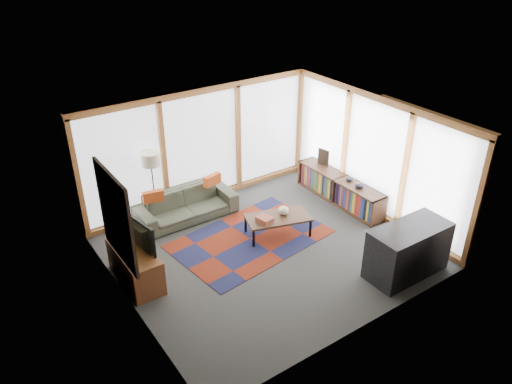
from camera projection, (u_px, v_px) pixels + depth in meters
ground at (268, 250)px, 9.60m from camera, size 5.50×5.50×0.00m
room_envelope at (272, 161)px, 9.51m from camera, size 5.52×5.02×2.62m
rug at (250, 239)px, 9.94m from camera, size 3.18×2.25×0.01m
sofa at (186, 205)px, 10.50m from camera, size 2.14×0.86×0.62m
pillow_left at (153, 196)px, 9.96m from camera, size 0.43×0.21×0.23m
pillow_right at (212, 180)px, 10.59m from camera, size 0.43×0.21×0.23m
floor_lamp at (154, 187)px, 10.21m from camera, size 0.39×0.39×1.55m
coffee_table at (278, 226)px, 9.98m from camera, size 1.39×0.98×0.42m
book_stack at (265, 219)px, 9.70m from camera, size 0.29×0.34×0.10m
vase at (283, 210)px, 9.92m from camera, size 0.23×0.23×0.18m
bookshelf at (340, 190)px, 11.12m from camera, size 0.44×2.41×0.60m
bowl_a at (360, 186)px, 10.54m from camera, size 0.22×0.22×0.10m
bowl_b at (350, 179)px, 10.82m from camera, size 0.19×0.19×0.08m
shelf_picture at (323, 157)px, 11.46m from camera, size 0.09×0.29×0.38m
tv_console at (135, 265)px, 8.65m from camera, size 0.54×1.31×0.65m
television at (133, 235)px, 8.39m from camera, size 0.27×0.97×0.55m
bar_counter at (408, 250)px, 8.78m from camera, size 1.51×0.72×0.95m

